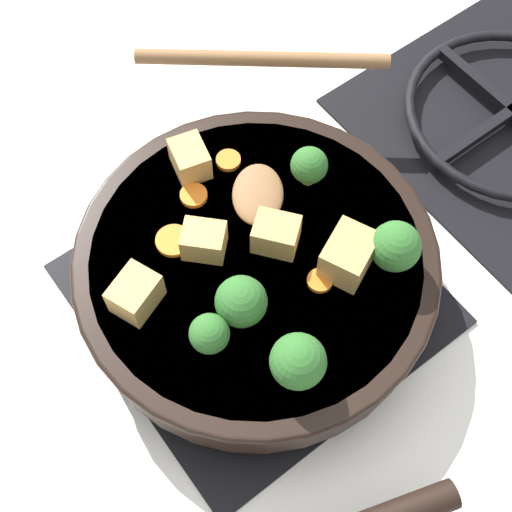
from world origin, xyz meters
TOP-DOWN VIEW (x-y plane):
  - ground_plane at (0.00, 0.00)m, footprint 2.40×2.40m
  - front_burner_grate at (0.00, 0.00)m, footprint 0.31×0.31m
  - rear_burner_grate at (0.00, 0.36)m, footprint 0.31×0.31m
  - skillet_pan at (0.00, -0.00)m, footprint 0.44×0.34m
  - wooden_spoon at (-0.13, 0.10)m, footprint 0.26×0.25m
  - tofu_cube_center_large at (-0.03, -0.03)m, footprint 0.05×0.05m
  - tofu_cube_near_handle at (-0.11, 0.01)m, footprint 0.04×0.04m
  - tofu_cube_east_chunk at (-0.03, -0.11)m, footprint 0.05×0.05m
  - tofu_cube_west_chunk at (0.06, 0.06)m, footprint 0.05×0.06m
  - tofu_cube_back_piece at (-0.00, 0.02)m, footprint 0.05×0.05m
  - broccoli_floret_near_spoon at (0.04, -0.04)m, footprint 0.04×0.04m
  - broccoli_floret_center_top at (-0.04, 0.09)m, footprint 0.04×0.04m
  - broccoli_floret_east_rim at (0.11, -0.04)m, footprint 0.05×0.05m
  - broccoli_floret_west_rim at (0.04, -0.08)m, footprint 0.03×0.03m
  - broccoli_floret_north_edge at (0.08, 0.09)m, footprint 0.05×0.05m
  - carrot_slice_orange_thin at (-0.06, -0.05)m, footprint 0.03×0.03m
  - carrot_slice_near_center at (-0.10, 0.04)m, footprint 0.02×0.02m
  - carrot_slice_edge_slice at (-0.09, -0.01)m, footprint 0.03×0.03m
  - carrot_slice_under_broccoli at (0.05, 0.03)m, footprint 0.02×0.02m

SIDE VIEW (x-z plane):
  - ground_plane at x=0.00m, z-range 0.00..0.00m
  - front_burner_grate at x=0.00m, z-range 0.00..0.03m
  - rear_burner_grate at x=0.00m, z-range 0.00..0.03m
  - skillet_pan at x=0.00m, z-range 0.03..0.09m
  - carrot_slice_orange_thin at x=-0.06m, z-range 0.08..0.09m
  - carrot_slice_near_center at x=-0.10m, z-range 0.08..0.09m
  - carrot_slice_edge_slice at x=-0.09m, z-range 0.08..0.09m
  - carrot_slice_under_broccoli at x=0.05m, z-range 0.08..0.09m
  - wooden_spoon at x=-0.13m, z-range 0.08..0.10m
  - tofu_cube_center_large at x=-0.03m, z-range 0.08..0.11m
  - tofu_cube_near_handle at x=-0.11m, z-range 0.08..0.11m
  - tofu_cube_back_piece at x=0.00m, z-range 0.08..0.11m
  - tofu_cube_east_chunk at x=-0.03m, z-range 0.08..0.12m
  - tofu_cube_west_chunk at x=0.06m, z-range 0.08..0.12m
  - broccoli_floret_west_rim at x=0.04m, z-range 0.09..0.13m
  - broccoli_floret_center_top at x=-0.04m, z-range 0.09..0.13m
  - broccoli_floret_near_spoon at x=0.04m, z-range 0.09..0.14m
  - broccoli_floret_north_edge at x=0.08m, z-range 0.09..0.14m
  - broccoli_floret_east_rim at x=0.11m, z-range 0.09..0.14m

